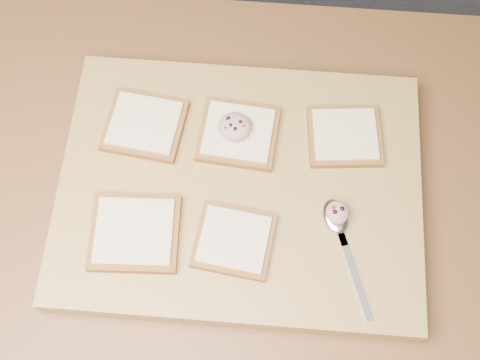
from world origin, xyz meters
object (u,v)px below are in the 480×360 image
Objects in this scene: cutting_board at (240,189)px; tuna_salad_dollop at (235,126)px; spoon at (338,225)px; bread_far_center at (238,134)px.

tuna_salad_dollop is (-0.02, 0.08, 0.05)m from cutting_board.
cutting_board is at bearing 159.29° from spoon.
cutting_board is at bearing -79.66° from tuna_salad_dollop.
tuna_salad_dollop is at bearing 166.62° from bread_far_center.
bread_far_center is at bearing 139.32° from spoon.
bread_far_center reaches higher than cutting_board.
bread_far_center is at bearing 96.56° from cutting_board.
spoon is (0.16, -0.14, -0.00)m from bread_far_center.
bread_far_center is 0.21m from spoon.
spoon is (0.17, -0.14, -0.02)m from tuna_salad_dollop.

